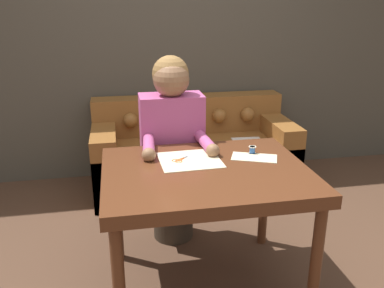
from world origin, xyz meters
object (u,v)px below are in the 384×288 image
at_px(dining_table, 206,183).
at_px(couch, 193,154).
at_px(scissors, 181,159).
at_px(thread_spool, 252,150).
at_px(person, 172,148).

distance_m(dining_table, couch, 1.46).
xyz_separation_m(dining_table, couch, (0.20, 1.40, -0.37)).
height_order(couch, scissors, couch).
bearing_deg(thread_spool, dining_table, -151.11).
height_order(dining_table, thread_spool, thread_spool).
bearing_deg(person, scissors, -90.55).
xyz_separation_m(couch, scissors, (-0.30, -1.25, 0.46)).
xyz_separation_m(person, thread_spool, (0.42, -0.39, 0.10)).
distance_m(couch, scissors, 1.36).
relative_size(couch, thread_spool, 38.73).
bearing_deg(couch, thread_spool, -84.31).
bearing_deg(thread_spool, person, 137.21).
distance_m(couch, thread_spool, 1.32).
height_order(dining_table, person, person).
bearing_deg(thread_spool, scissors, -177.29).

